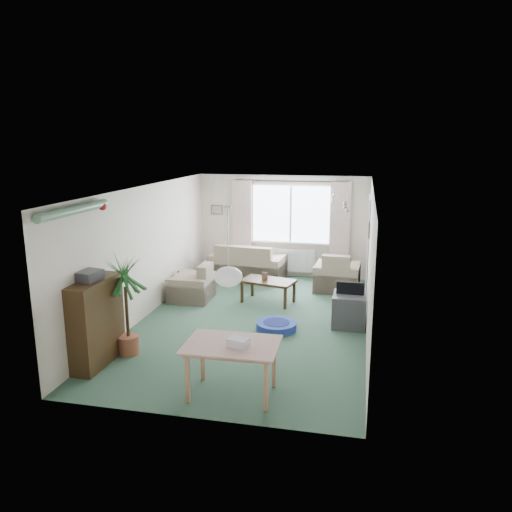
% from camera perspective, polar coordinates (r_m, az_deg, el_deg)
% --- Properties ---
extents(ground, '(6.50, 6.50, 0.00)m').
position_cam_1_polar(ground, '(9.04, -0.41, -7.54)').
color(ground, '#32533F').
extents(window, '(1.80, 0.03, 1.30)m').
position_cam_1_polar(window, '(11.73, 4.00, 4.81)').
color(window, white).
extents(curtain_rod, '(2.60, 0.03, 0.03)m').
position_cam_1_polar(curtain_rod, '(11.56, 4.01, 8.53)').
color(curtain_rod, black).
extents(curtain_left, '(0.45, 0.08, 2.00)m').
position_cam_1_polar(curtain_left, '(11.88, -1.59, 3.83)').
color(curtain_left, beige).
extents(curtain_right, '(0.45, 0.08, 2.00)m').
position_cam_1_polar(curtain_right, '(11.56, 9.57, 3.38)').
color(curtain_right, beige).
extents(radiator, '(1.20, 0.10, 0.55)m').
position_cam_1_polar(radiator, '(11.90, 3.89, -0.46)').
color(radiator, white).
extents(doorway, '(0.03, 0.95, 2.00)m').
position_cam_1_polar(doorway, '(10.68, 12.66, 0.97)').
color(doorway, black).
extents(pendant_lamp, '(0.36, 0.36, 0.36)m').
position_cam_1_polar(pendant_lamp, '(6.41, -3.17, -2.39)').
color(pendant_lamp, white).
extents(tinsel_garland, '(1.60, 1.60, 0.12)m').
position_cam_1_polar(tinsel_garland, '(7.11, -20.04, 4.95)').
color(tinsel_garland, '#196626').
extents(bauble_cluster_a, '(0.20, 0.20, 0.20)m').
position_cam_1_polar(bauble_cluster_a, '(9.22, 8.78, 6.93)').
color(bauble_cluster_a, silver).
extents(bauble_cluster_b, '(0.20, 0.20, 0.20)m').
position_cam_1_polar(bauble_cluster_b, '(8.02, 10.38, 5.95)').
color(bauble_cluster_b, silver).
extents(wall_picture_back, '(0.28, 0.03, 0.22)m').
position_cam_1_polar(wall_picture_back, '(12.11, -4.49, 5.30)').
color(wall_picture_back, brown).
extents(wall_picture_right, '(0.03, 0.24, 0.30)m').
position_cam_1_polar(wall_picture_right, '(9.60, 12.81, 2.95)').
color(wall_picture_right, brown).
extents(sofa, '(1.77, 1.04, 0.85)m').
position_cam_1_polar(sofa, '(11.64, -0.95, -0.62)').
color(sofa, beige).
rests_on(sofa, ground).
extents(armchair_corner, '(0.99, 0.94, 0.84)m').
position_cam_1_polar(armchair_corner, '(10.95, 9.29, -1.71)').
color(armchair_corner, beige).
rests_on(armchair_corner, ground).
extents(armchair_left, '(0.81, 0.86, 0.76)m').
position_cam_1_polar(armchair_left, '(10.24, -7.40, -2.93)').
color(armchair_left, '#C0B891').
rests_on(armchair_left, ground).
extents(coffee_table, '(1.14, 0.80, 0.47)m').
position_cam_1_polar(coffee_table, '(10.03, 1.39, -4.03)').
color(coffee_table, black).
rests_on(coffee_table, ground).
extents(photo_frame, '(0.12, 0.04, 0.16)m').
position_cam_1_polar(photo_frame, '(9.94, 1.01, -2.32)').
color(photo_frame, brown).
rests_on(photo_frame, coffee_table).
extents(bookshelf, '(0.36, 1.04, 1.26)m').
position_cam_1_polar(bookshelf, '(7.61, -17.83, -7.21)').
color(bookshelf, black).
rests_on(bookshelf, ground).
extents(hifi_box, '(0.33, 0.39, 0.14)m').
position_cam_1_polar(hifi_box, '(7.39, -18.56, -2.14)').
color(hifi_box, '#37363B').
rests_on(hifi_box, bookshelf).
extents(houseplant, '(0.80, 0.80, 1.56)m').
position_cam_1_polar(houseplant, '(7.75, -14.59, -5.48)').
color(houseplant, '#1A4D29').
rests_on(houseplant, ground).
extents(dining_table, '(1.09, 0.74, 0.68)m').
position_cam_1_polar(dining_table, '(6.52, -2.73, -12.86)').
color(dining_table, tan).
rests_on(dining_table, ground).
extents(gift_box, '(0.29, 0.24, 0.12)m').
position_cam_1_polar(gift_box, '(6.29, -2.04, -9.89)').
color(gift_box, silver).
rests_on(gift_box, dining_table).
extents(tv_cube, '(0.58, 0.64, 0.57)m').
position_cam_1_polar(tv_cube, '(8.93, 10.63, -6.08)').
color(tv_cube, '#38393D').
rests_on(tv_cube, ground).
extents(pet_bed, '(0.87, 0.87, 0.14)m').
position_cam_1_polar(pet_bed, '(8.67, 2.34, -8.01)').
color(pet_bed, navy).
rests_on(pet_bed, ground).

